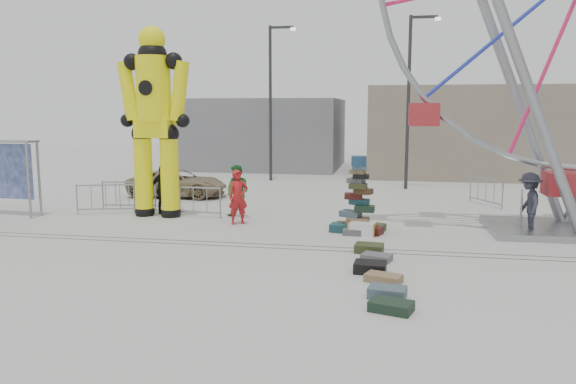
% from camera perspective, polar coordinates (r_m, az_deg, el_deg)
% --- Properties ---
extents(ground, '(90.00, 90.00, 0.00)m').
position_cam_1_polar(ground, '(14.66, 1.12, -6.43)').
color(ground, '#9E9E99').
rests_on(ground, ground).
extents(track_line_near, '(40.00, 0.04, 0.01)m').
position_cam_1_polar(track_line_near, '(15.23, 1.49, -5.85)').
color(track_line_near, '#47443F').
rests_on(track_line_near, ground).
extents(track_line_far, '(40.00, 0.04, 0.01)m').
position_cam_1_polar(track_line_far, '(15.61, 1.72, -5.49)').
color(track_line_far, '#47443F').
rests_on(track_line_far, ground).
extents(building_right, '(12.00, 8.00, 5.00)m').
position_cam_1_polar(building_right, '(34.33, 18.45, 5.88)').
color(building_right, gray).
rests_on(building_right, ground).
extents(building_left, '(10.00, 8.00, 4.40)m').
position_cam_1_polar(building_left, '(36.96, -2.52, 5.98)').
color(building_left, gray).
rests_on(building_left, ground).
extents(lamp_post_right, '(1.41, 0.25, 8.00)m').
position_cam_1_polar(lamp_post_right, '(27.00, 12.35, 9.76)').
color(lamp_post_right, '#2D2D30').
rests_on(lamp_post_right, ground).
extents(lamp_post_left, '(1.41, 0.25, 8.00)m').
position_cam_1_polar(lamp_post_left, '(29.65, -1.62, 9.80)').
color(lamp_post_left, '#2D2D30').
rests_on(lamp_post_left, ground).
extents(suitcase_tower, '(1.75, 1.47, 2.35)m').
position_cam_1_polar(suitcase_tower, '(17.41, 7.12, -1.90)').
color(suitcase_tower, '#19454D').
rests_on(suitcase_tower, ground).
extents(crash_test_dummy, '(2.68, 1.18, 6.76)m').
position_cam_1_polar(crash_test_dummy, '(20.10, -13.41, 7.64)').
color(crash_test_dummy, black).
rests_on(crash_test_dummy, ground).
extents(steamer_trunk, '(0.89, 0.61, 0.38)m').
position_cam_1_polar(steamer_trunk, '(17.04, 7.59, -3.74)').
color(steamer_trunk, silver).
rests_on(steamer_trunk, ground).
extents(row_case_0, '(0.79, 0.62, 0.23)m').
position_cam_1_polar(row_case_0, '(15.07, 8.24, -5.66)').
color(row_case_0, '#373D1E').
rests_on(row_case_0, ground).
extents(row_case_1, '(0.83, 0.67, 0.17)m').
position_cam_1_polar(row_case_1, '(14.28, 8.99, -6.57)').
color(row_case_1, '#5A5C61').
rests_on(row_case_1, ground).
extents(row_case_2, '(0.76, 0.62, 0.25)m').
position_cam_1_polar(row_case_2, '(13.26, 8.34, -7.57)').
color(row_case_2, black).
rests_on(row_case_2, ground).
extents(row_case_3, '(0.88, 0.68, 0.18)m').
position_cam_1_polar(row_case_3, '(12.60, 9.68, -8.62)').
color(row_case_3, olive).
rests_on(row_case_3, ground).
extents(row_case_4, '(0.81, 0.60, 0.22)m').
position_cam_1_polar(row_case_4, '(11.61, 10.05, -10.00)').
color(row_case_4, '#485B67').
rests_on(row_case_4, ground).
extents(row_case_5, '(0.90, 0.72, 0.20)m').
position_cam_1_polar(row_case_5, '(10.89, 10.44, -11.34)').
color(row_case_5, '#192E1F').
rests_on(row_case_5, ground).
extents(barricade_dummy_a, '(1.93, 0.72, 1.10)m').
position_cam_1_polar(barricade_dummy_a, '(21.30, -18.03, -0.66)').
color(barricade_dummy_a, gray).
rests_on(barricade_dummy_a, ground).
extents(barricade_dummy_b, '(1.99, 0.37, 1.10)m').
position_cam_1_polar(barricade_dummy_b, '(21.88, -15.85, -0.34)').
color(barricade_dummy_b, gray).
rests_on(barricade_dummy_b, ground).
extents(barricade_dummy_c, '(2.00, 0.22, 1.10)m').
position_cam_1_polar(barricade_dummy_c, '(19.93, -9.59, -0.97)').
color(barricade_dummy_c, gray).
rests_on(barricade_dummy_c, ground).
extents(barricade_wheel_front, '(0.51, 1.98, 1.10)m').
position_cam_1_polar(barricade_wheel_front, '(19.45, 22.60, -1.73)').
color(barricade_wheel_front, gray).
rests_on(barricade_wheel_front, ground).
extents(barricade_wheel_back, '(1.02, 1.82, 1.10)m').
position_cam_1_polar(barricade_wheel_back, '(23.38, 19.45, 0.04)').
color(barricade_wheel_back, gray).
rests_on(barricade_wheel_back, ground).
extents(pedestrian_red, '(0.79, 0.72, 1.80)m').
position_cam_1_polar(pedestrian_red, '(18.46, -5.08, -0.52)').
color(pedestrian_red, '#AB181A').
rests_on(pedestrian_red, ground).
extents(pedestrian_green, '(1.09, 0.98, 1.84)m').
position_cam_1_polar(pedestrian_green, '(19.60, -5.14, 0.06)').
color(pedestrian_green, '#196522').
rests_on(pedestrian_green, ground).
extents(pedestrian_black, '(1.10, 0.59, 1.79)m').
position_cam_1_polar(pedestrian_black, '(20.69, -12.53, 0.26)').
color(pedestrian_black, black).
rests_on(pedestrian_black, ground).
extents(pedestrian_grey, '(0.72, 1.23, 1.89)m').
position_cam_1_polar(pedestrian_grey, '(18.33, 23.29, -1.10)').
color(pedestrian_grey, '#262733').
rests_on(pedestrian_grey, ground).
extents(parked_suv, '(4.28, 2.06, 1.18)m').
position_cam_1_polar(parked_suv, '(24.72, -11.16, 0.89)').
color(parked_suv, '#8D795B').
rests_on(parked_suv, ground).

